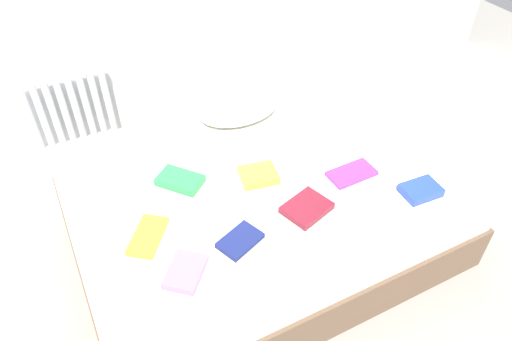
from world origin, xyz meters
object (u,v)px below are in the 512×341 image
object	(u,v)px
textbook_purple	(352,173)
textbook_yellow	(148,236)
pillow	(239,109)
textbook_lime	(258,175)
bed	(260,207)
textbook_pink	(185,272)
textbook_blue	(421,190)
textbook_maroon	(307,208)
textbook_navy	(240,241)
radiator	(70,110)
textbook_green	(180,180)

from	to	relation	value
textbook_purple	textbook_yellow	bearing A→B (deg)	175.05
pillow	textbook_lime	size ratio (longest dim) A/B	2.57
bed	textbook_purple	xyz separation A→B (m)	(0.42, -0.23, 0.26)
textbook_pink	pillow	bearing A→B (deg)	4.62
pillow	textbook_blue	xyz separation A→B (m)	(0.52, -1.03, -0.03)
textbook_maroon	textbook_blue	bearing A→B (deg)	-32.91
bed	textbook_navy	distance (m)	0.55
textbook_maroon	textbook_pink	distance (m)	0.66
pillow	textbook_pink	size ratio (longest dim) A/B	2.48
bed	textbook_blue	distance (m)	0.86
textbook_pink	textbook_purple	bearing A→B (deg)	-37.44
textbook_purple	textbook_pink	world-z (taller)	textbook_pink
textbook_blue	textbook_lime	world-z (taller)	textbook_blue
textbook_maroon	textbook_blue	xyz separation A→B (m)	(0.57, -0.16, 0.01)
radiator	textbook_yellow	world-z (taller)	radiator
textbook_navy	textbook_yellow	size ratio (longest dim) A/B	0.82
radiator	textbook_pink	bearing A→B (deg)	-83.30
textbook_maroon	textbook_green	bearing A→B (deg)	118.57
bed	textbook_yellow	xyz separation A→B (m)	(-0.66, -0.16, 0.27)
textbook_navy	bed	bearing A→B (deg)	30.17
textbook_maroon	textbook_lime	world-z (taller)	textbook_lime
pillow	textbook_lime	world-z (taller)	pillow
textbook_navy	textbook_maroon	size ratio (longest dim) A/B	0.90
textbook_lime	textbook_yellow	xyz separation A→B (m)	(-0.64, -0.13, -0.01)
bed	textbook_purple	distance (m)	0.55
textbook_maroon	textbook_purple	bearing A→B (deg)	0.71
textbook_purple	textbook_yellow	xyz separation A→B (m)	(-1.08, 0.07, 0.00)
bed	textbook_pink	world-z (taller)	textbook_pink
textbook_navy	textbook_yellow	distance (m)	0.42
pillow	textbook_purple	distance (m)	0.81
textbook_purple	textbook_pink	size ratio (longest dim) A/B	1.27
textbook_navy	textbook_blue	world-z (taller)	textbook_blue
pillow	textbook_yellow	xyz separation A→B (m)	(-0.79, -0.69, -0.04)
pillow	textbook_green	distance (m)	0.67
radiator	textbook_pink	world-z (taller)	radiator
bed	textbook_yellow	distance (m)	0.73
textbook_yellow	pillow	bearing A→B (deg)	-11.60
textbook_navy	textbook_pink	distance (m)	0.29
textbook_green	textbook_yellow	bearing A→B (deg)	-82.10
pillow	bed	bearing A→B (deg)	-103.73
textbook_pink	textbook_lime	size ratio (longest dim) A/B	1.04
bed	radiator	world-z (taller)	radiator
pillow	textbook_maroon	world-z (taller)	pillow
textbook_maroon	textbook_lime	size ratio (longest dim) A/B	1.14
textbook_green	textbook_blue	size ratio (longest dim) A/B	1.20
textbook_navy	textbook_pink	xyz separation A→B (m)	(-0.28, -0.05, 0.00)
bed	textbook_maroon	distance (m)	0.44
radiator	textbook_navy	bearing A→B (deg)	-73.30
textbook_navy	textbook_yellow	world-z (taller)	same
textbook_pink	textbook_blue	xyz separation A→B (m)	(1.23, -0.07, 0.00)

